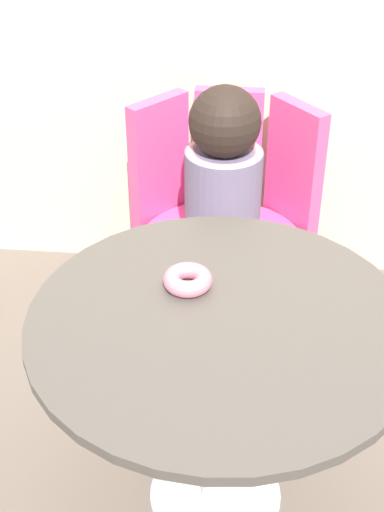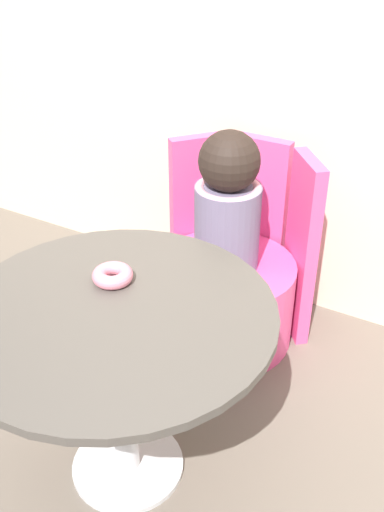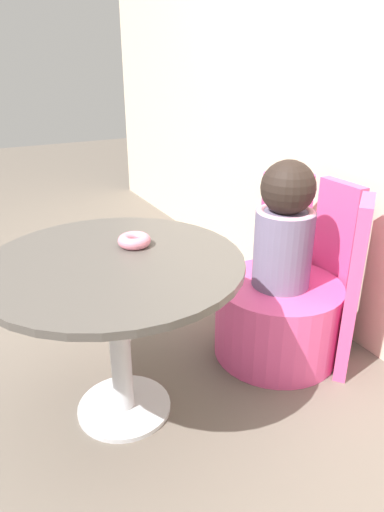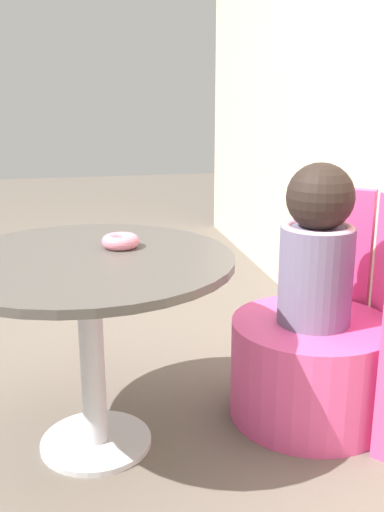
{
  "view_description": "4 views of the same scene",
  "coord_description": "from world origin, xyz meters",
  "px_view_note": "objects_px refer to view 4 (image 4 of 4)",
  "views": [
    {
      "loc": [
        -0.02,
        -1.24,
        1.63
      ],
      "look_at": [
        -0.17,
        0.3,
        0.56
      ],
      "focal_mm": 50.0,
      "sensor_mm": 36.0,
      "label": 1
    },
    {
      "loc": [
        0.72,
        -1.01,
        1.58
      ],
      "look_at": [
        -0.08,
        0.39,
        0.57
      ],
      "focal_mm": 42.0,
      "sensor_mm": 36.0,
      "label": 2
    },
    {
      "loc": [
        1.25,
        -0.42,
        1.24
      ],
      "look_at": [
        -0.17,
        0.32,
        0.53
      ],
      "focal_mm": 32.0,
      "sensor_mm": 36.0,
      "label": 3
    },
    {
      "loc": [
        1.63,
        -0.07,
        1.1
      ],
      "look_at": [
        -0.11,
        0.3,
        0.6
      ],
      "focal_mm": 42.0,
      "sensor_mm": 36.0,
      "label": 4
    }
  ],
  "objects_px": {
    "tub_chair": "(310,368)",
    "child_figure": "(317,247)",
    "round_table": "(89,292)",
    "donut": "(121,241)"
  },
  "relations": [
    {
      "from": "child_figure",
      "to": "donut",
      "type": "xyz_separation_m",
      "value": [
        -0.05,
        -0.63,
        0.04
      ]
    },
    {
      "from": "donut",
      "to": "tub_chair",
      "type": "bearing_deg",
      "value": 85.67
    },
    {
      "from": "tub_chair",
      "to": "child_figure",
      "type": "height_order",
      "value": "child_figure"
    },
    {
      "from": "child_figure",
      "to": "donut",
      "type": "relative_size",
      "value": 4.59
    },
    {
      "from": "donut",
      "to": "child_figure",
      "type": "bearing_deg",
      "value": 85.67
    },
    {
      "from": "round_table",
      "to": "donut",
      "type": "relative_size",
      "value": 7.47
    },
    {
      "from": "round_table",
      "to": "child_figure",
      "type": "distance_m",
      "value": 0.74
    },
    {
      "from": "child_figure",
      "to": "round_table",
      "type": "bearing_deg",
      "value": -87.24
    },
    {
      "from": "round_table",
      "to": "child_figure",
      "type": "height_order",
      "value": "child_figure"
    },
    {
      "from": "round_table",
      "to": "tub_chair",
      "type": "xyz_separation_m",
      "value": [
        -0.04,
        0.73,
        -0.34
      ]
    }
  ]
}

